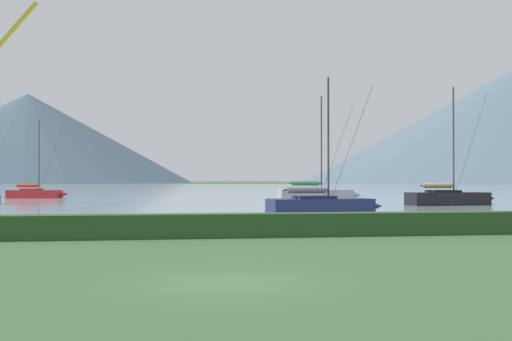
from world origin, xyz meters
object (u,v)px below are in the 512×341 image
at_px(sailboat_slip_3, 449,197).
at_px(sailboat_slip_5, 35,193).
at_px(sailboat_slip_7, 322,205).
at_px(sailboat_slip_8, 316,194).

xyz_separation_m(sailboat_slip_3, sailboat_slip_5, (-41.77, 26.14, -0.09)).
bearing_deg(sailboat_slip_5, sailboat_slip_7, -48.18).
height_order(sailboat_slip_3, sailboat_slip_7, sailboat_slip_3).
relative_size(sailboat_slip_5, sailboat_slip_7, 1.06).
xyz_separation_m(sailboat_slip_3, sailboat_slip_8, (-9.43, 12.14, 0.04)).
distance_m(sailboat_slip_3, sailboat_slip_8, 15.37).
distance_m(sailboat_slip_5, sailboat_slip_7, 47.60).
relative_size(sailboat_slip_5, sailboat_slip_8, 0.85).
distance_m(sailboat_slip_3, sailboat_slip_5, 49.28).
height_order(sailboat_slip_3, sailboat_slip_5, sailboat_slip_3).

